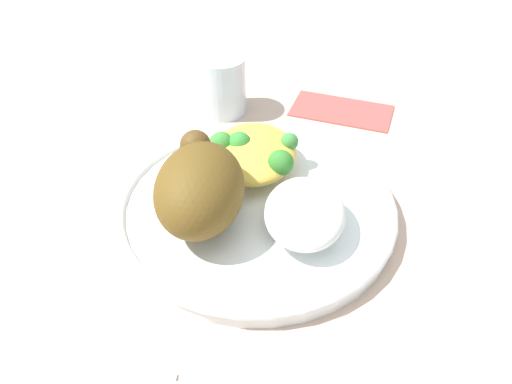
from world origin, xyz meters
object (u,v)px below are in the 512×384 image
(napkin, at_px, (341,110))
(rice_pile, at_px, (305,212))
(plate, at_px, (256,207))
(water_glass, at_px, (221,85))
(mac_cheese_with_broccoli, at_px, (253,152))
(roasted_chicken, at_px, (200,188))

(napkin, bearing_deg, rice_pile, 169.97)
(plate, relative_size, water_glass, 3.71)
(mac_cheese_with_broccoli, relative_size, napkin, 0.84)
(water_glass, height_order, napkin, water_glass)
(plate, relative_size, rice_pile, 2.89)
(mac_cheese_with_broccoli, xyz_separation_m, napkin, (0.16, -0.10, -0.04))
(plate, distance_m, roasted_chicken, 0.08)
(rice_pile, relative_size, water_glass, 1.29)
(water_glass, bearing_deg, mac_cheese_with_broccoli, -158.66)
(plate, bearing_deg, mac_cheese_with_broccoli, 9.61)
(napkin, bearing_deg, roasted_chicken, 150.41)
(plate, distance_m, mac_cheese_with_broccoli, 0.06)
(water_glass, bearing_deg, plate, -161.81)
(plate, bearing_deg, water_glass, 18.19)
(rice_pile, distance_m, mac_cheese_with_broccoli, 0.11)
(plate, xyz_separation_m, napkin, (0.22, -0.09, -0.01))
(mac_cheese_with_broccoli, height_order, napkin, mac_cheese_with_broccoli)
(rice_pile, bearing_deg, water_glass, 26.06)
(napkin, bearing_deg, plate, 156.81)
(roasted_chicken, relative_size, water_glass, 1.56)
(rice_pile, height_order, napkin, rice_pile)
(plate, distance_m, rice_pile, 0.07)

